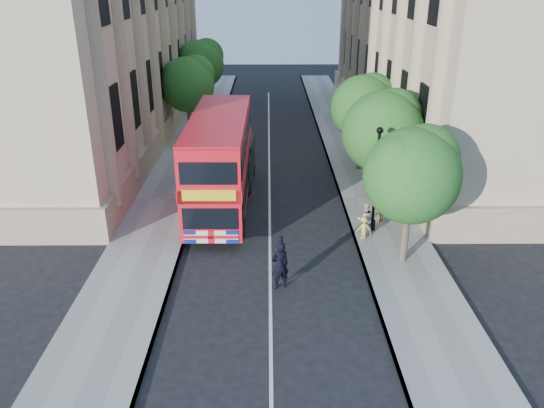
{
  "coord_description": "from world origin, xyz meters",
  "views": [
    {
      "loc": [
        -0.07,
        -17.3,
        11.53
      ],
      "look_at": [
        0.09,
        4.15,
        2.3
      ],
      "focal_mm": 35.0,
      "sensor_mm": 36.0,
      "label": 1
    }
  ],
  "objects_px": {
    "box_van": "(237,165)",
    "woman_pedestrian": "(365,219)",
    "double_decker_bus": "(220,159)",
    "lamp_post": "(375,184)",
    "police_constable": "(280,265)"
  },
  "relations": [
    {
      "from": "box_van",
      "to": "woman_pedestrian",
      "type": "height_order",
      "value": "box_van"
    },
    {
      "from": "double_decker_bus",
      "to": "woman_pedestrian",
      "type": "bearing_deg",
      "value": -26.61
    },
    {
      "from": "lamp_post",
      "to": "woman_pedestrian",
      "type": "xyz_separation_m",
      "value": [
        -0.47,
        -0.48,
        -1.58
      ]
    },
    {
      "from": "box_van",
      "to": "woman_pedestrian",
      "type": "xyz_separation_m",
      "value": [
        6.44,
        -7.06,
        -0.31
      ]
    },
    {
      "from": "woman_pedestrian",
      "to": "double_decker_bus",
      "type": "bearing_deg",
      "value": -37.76
    },
    {
      "from": "lamp_post",
      "to": "box_van",
      "type": "xyz_separation_m",
      "value": [
        -6.91,
        6.58,
        -1.27
      ]
    },
    {
      "from": "police_constable",
      "to": "woman_pedestrian",
      "type": "xyz_separation_m",
      "value": [
        4.15,
        4.52,
        -0.09
      ]
    },
    {
      "from": "box_van",
      "to": "police_constable",
      "type": "xyz_separation_m",
      "value": [
        2.29,
        -11.58,
        -0.22
      ]
    },
    {
      "from": "double_decker_bus",
      "to": "box_van",
      "type": "xyz_separation_m",
      "value": [
        0.68,
        3.42,
        -1.47
      ]
    },
    {
      "from": "box_van",
      "to": "woman_pedestrian",
      "type": "distance_m",
      "value": 9.56
    },
    {
      "from": "box_van",
      "to": "police_constable",
      "type": "distance_m",
      "value": 11.8
    },
    {
      "from": "double_decker_bus",
      "to": "woman_pedestrian",
      "type": "xyz_separation_m",
      "value": [
        7.12,
        -3.64,
        -1.78
      ]
    },
    {
      "from": "box_van",
      "to": "lamp_post",
      "type": "bearing_deg",
      "value": -40.88
    },
    {
      "from": "woman_pedestrian",
      "to": "box_van",
      "type": "bearing_deg",
      "value": -58.34
    },
    {
      "from": "lamp_post",
      "to": "box_van",
      "type": "relative_size",
      "value": 1.14
    }
  ]
}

